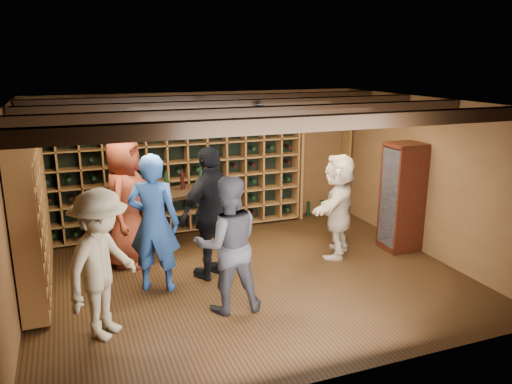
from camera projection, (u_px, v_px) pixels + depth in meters
name	position (u px, v px, depth m)	size (l,w,h in m)	color
ground	(250.00, 278.00, 7.23)	(6.00, 6.00, 0.00)	#331E0E
room_shell	(248.00, 109.00, 6.65)	(6.00, 6.00, 6.00)	brown
wine_rack_back	(177.00, 170.00, 8.85)	(4.65, 0.30, 2.20)	brown
wine_rack_left	(31.00, 206.00, 6.71)	(0.30, 2.65, 2.20)	brown
crate_shelf	(324.00, 138.00, 9.74)	(1.20, 0.32, 2.07)	brown
display_cabinet	(402.00, 199.00, 8.12)	(0.55, 0.50, 1.75)	#39130B
man_blue_shirt	(154.00, 223.00, 6.65)	(0.69, 0.45, 1.90)	navy
man_grey_suit	(228.00, 245.00, 6.11)	(0.84, 0.65, 1.73)	black
guest_red_floral	(126.00, 202.00, 7.49)	(0.97, 0.63, 1.99)	maroon
guest_woman_black	(212.00, 213.00, 7.06)	(1.12, 0.47, 1.91)	black
guest_khaki	(102.00, 265.00, 5.53)	(1.12, 0.64, 1.73)	#83775A
guest_beige	(338.00, 205.00, 7.88)	(1.53, 0.49, 1.66)	#C0AB8D
tasting_table	(188.00, 198.00, 8.11)	(1.46, 0.95, 1.30)	black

